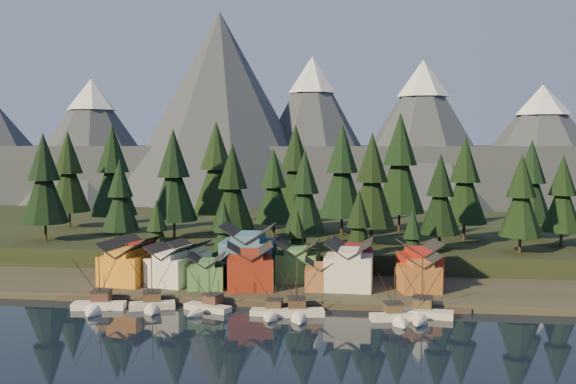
# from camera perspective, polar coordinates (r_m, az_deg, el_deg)

# --- Properties ---
(ground) EXTENTS (500.00, 500.00, 0.00)m
(ground) POSITION_cam_1_polar(r_m,az_deg,el_deg) (110.70, -4.14, -12.07)
(ground) COLOR black
(ground) RESTS_ON ground
(shore_strip) EXTENTS (400.00, 50.00, 1.50)m
(shore_strip) POSITION_cam_1_polar(r_m,az_deg,el_deg) (148.80, -1.14, -7.48)
(shore_strip) COLOR #333025
(shore_strip) RESTS_ON ground
(hillside) EXTENTS (420.00, 100.00, 6.00)m
(hillside) POSITION_cam_1_polar(r_m,az_deg,el_deg) (197.30, 0.93, -3.89)
(hillside) COLOR black
(hillside) RESTS_ON ground
(dock) EXTENTS (80.00, 4.00, 1.00)m
(dock) POSITION_cam_1_polar(r_m,az_deg,el_deg) (126.23, -2.67, -9.76)
(dock) COLOR #42392F
(dock) RESTS_ON ground
(mountain_ridge) EXTENTS (560.00, 190.00, 90.00)m
(mountain_ridge) POSITION_cam_1_polar(r_m,az_deg,el_deg) (318.77, 2.54, 3.41)
(mountain_ridge) COLOR #404753
(mountain_ridge) RESTS_ON ground
(boat_0) EXTENTS (10.42, 11.11, 11.93)m
(boat_0) POSITION_cam_1_polar(r_m,az_deg,el_deg) (126.79, -16.61, -9.05)
(boat_0) COLOR white
(boat_0) RESTS_ON ground
(boat_1) EXTENTS (9.27, 9.89, 11.55)m
(boat_1) POSITION_cam_1_polar(r_m,az_deg,el_deg) (124.60, -12.00, -9.17)
(boat_1) COLOR beige
(boat_1) RESTS_ON ground
(boat_2) EXTENTS (9.73, 10.15, 10.57)m
(boat_2) POSITION_cam_1_polar(r_m,az_deg,el_deg) (121.68, -7.44, -9.61)
(boat_2) COLOR beige
(boat_2) RESTS_ON ground
(boat_3) EXTENTS (8.48, 9.22, 9.87)m
(boat_3) POSITION_cam_1_polar(r_m,az_deg,el_deg) (117.61, -1.41, -10.12)
(boat_3) COLOR beige
(boat_3) RESTS_ON ground
(boat_4) EXTENTS (10.36, 10.97, 11.18)m
(boat_4) POSITION_cam_1_polar(r_m,az_deg,el_deg) (116.99, 0.88, -10.10)
(boat_4) COLOR silver
(boat_4) RESTS_ON ground
(boat_5) EXTENTS (9.44, 9.92, 10.60)m
(boat_5) POSITION_cam_1_polar(r_m,az_deg,el_deg) (115.91, 9.64, -10.33)
(boat_5) COLOR white
(boat_5) RESTS_ON ground
(boat_6) EXTENTS (11.96, 12.69, 12.00)m
(boat_6) POSITION_cam_1_polar(r_m,az_deg,el_deg) (118.66, 11.72, -9.95)
(boat_6) COLOR beige
(boat_6) RESTS_ON ground
(house_front_0) EXTENTS (10.13, 9.71, 9.03)m
(house_front_0) POSITION_cam_1_polar(r_m,az_deg,el_deg) (140.33, -14.32, -6.06)
(house_front_0) COLOR orange
(house_front_0) RESTS_ON shore_strip
(house_front_1) EXTENTS (9.84, 9.59, 8.48)m
(house_front_1) POSITION_cam_1_polar(r_m,az_deg,el_deg) (137.55, -10.46, -6.33)
(house_front_1) COLOR silver
(house_front_1) RESTS_ON shore_strip
(house_front_2) EXTENTS (8.07, 8.12, 7.05)m
(house_front_2) POSITION_cam_1_polar(r_m,az_deg,el_deg) (133.81, -7.23, -6.92)
(house_front_2) COLOR #437C47
(house_front_2) RESTS_ON shore_strip
(house_front_3) EXTENTS (10.81, 10.48, 9.36)m
(house_front_3) POSITION_cam_1_polar(r_m,az_deg,el_deg) (132.16, -3.42, -6.49)
(house_front_3) COLOR maroon
(house_front_3) RESTS_ON shore_strip
(house_front_4) EXTENTS (6.63, 7.09, 6.33)m
(house_front_4) POSITION_cam_1_polar(r_m,az_deg,el_deg) (131.84, 2.87, -7.22)
(house_front_4) COLOR #9D6137
(house_front_4) RESTS_ON shore_strip
(house_front_5) EXTENTS (9.84, 9.03, 9.90)m
(house_front_5) POSITION_cam_1_polar(r_m,az_deg,el_deg) (131.90, 5.42, -6.40)
(house_front_5) COLOR silver
(house_front_5) RESTS_ON shore_strip
(house_front_6) EXTENTS (9.09, 8.76, 7.75)m
(house_front_6) POSITION_cam_1_polar(r_m,az_deg,el_deg) (132.30, 11.56, -6.94)
(house_front_6) COLOR #AA612B
(house_front_6) RESTS_ON shore_strip
(house_back_0) EXTENTS (9.73, 9.48, 8.89)m
(house_back_0) POSITION_cam_1_polar(r_m,az_deg,el_deg) (149.19, -13.07, -5.45)
(house_back_0) COLOR maroon
(house_back_0) RESTS_ON shore_strip
(house_back_1) EXTENTS (9.00, 9.07, 8.33)m
(house_back_1) POSITION_cam_1_polar(r_m,az_deg,el_deg) (143.54, -8.73, -5.89)
(house_back_1) COLOR silver
(house_back_1) RESTS_ON shore_strip
(house_back_2) EXTENTS (11.53, 10.61, 12.09)m
(house_back_2) POSITION_cam_1_polar(r_m,az_deg,el_deg) (141.22, -3.53, -5.20)
(house_back_2) COLOR #3D6A90
(house_back_2) RESTS_ON shore_strip
(house_back_3) EXTENTS (9.12, 8.21, 8.85)m
(house_back_3) POSITION_cam_1_polar(r_m,az_deg,el_deg) (138.92, 0.87, -6.07)
(house_back_3) COLOR #437D44
(house_back_3) RESTS_ON shore_strip
(house_back_4) EXTENTS (8.82, 8.48, 9.45)m
(house_back_4) POSITION_cam_1_polar(r_m,az_deg,el_deg) (139.07, 5.76, -5.95)
(house_back_4) COLOR maroon
(house_back_4) RESTS_ON shore_strip
(house_back_5) EXTENTS (9.64, 9.72, 9.28)m
(house_back_5) POSITION_cam_1_polar(r_m,az_deg,el_deg) (137.65, 11.61, -6.16)
(house_back_5) COLOR #A52119
(house_back_5) RESTS_ON shore_strip
(tree_hill_0) EXTENTS (12.05, 12.05, 28.07)m
(tree_hill_0) POSITION_cam_1_polar(r_m,az_deg,el_deg) (176.98, -20.85, 0.85)
(tree_hill_0) COLOR #332319
(tree_hill_0) RESTS_ON hillside
(tree_hill_1) EXTENTS (13.13, 13.13, 30.59)m
(tree_hill_1) POSITION_cam_1_polar(r_m,az_deg,el_deg) (186.31, -15.30, 1.57)
(tree_hill_1) COLOR #332319
(tree_hill_1) RESTS_ON hillside
(tree_hill_2) EXTENTS (9.22, 9.22, 21.49)m
(tree_hill_2) POSITION_cam_1_polar(r_m,az_deg,el_deg) (164.38, -14.68, -0.51)
(tree_hill_2) COLOR #332319
(tree_hill_2) RESTS_ON hillside
(tree_hill_3) EXTENTS (12.53, 12.53, 29.18)m
(tree_hill_3) POSITION_cam_1_polar(r_m,az_deg,el_deg) (172.06, -10.13, 1.18)
(tree_hill_3) COLOR #332319
(tree_hill_3) RESTS_ON hillside
(tree_hill_4) EXTENTS (13.60, 13.60, 31.68)m
(tree_hill_4) POSITION_cam_1_polar(r_m,az_deg,el_deg) (184.35, -6.38, 1.85)
(tree_hill_4) COLOR #332319
(tree_hill_4) RESTS_ON hillside
(tree_hill_5) EXTENTS (10.86, 10.86, 25.29)m
(tree_hill_5) POSITION_cam_1_polar(r_m,az_deg,el_deg) (158.00, -4.94, 0.18)
(tree_hill_5) COLOR #332319
(tree_hill_5) RESTS_ON hillside
(tree_hill_6) EXTENTS (10.33, 10.33, 24.06)m
(tree_hill_6) POSITION_cam_1_polar(r_m,az_deg,el_deg) (171.38, -1.28, 0.30)
(tree_hill_6) COLOR #332319
(tree_hill_6) RESTS_ON hillside
(tree_hill_7) EXTENTS (10.22, 10.22, 23.82)m
(tree_hill_7) POSITION_cam_1_polar(r_m,az_deg,el_deg) (153.36, 1.50, -0.23)
(tree_hill_7) COLOR #332319
(tree_hill_7) RESTS_ON hillside
(tree_hill_8) EXTENTS (13.22, 13.22, 30.79)m
(tree_hill_8) POSITION_cam_1_polar(r_m,az_deg,el_deg) (176.49, 4.84, 1.60)
(tree_hill_8) COLOR #332319
(tree_hill_8) RESTS_ON hillside
(tree_hill_9) EXTENTS (12.05, 12.05, 28.08)m
(tree_hill_9) POSITION_cam_1_polar(r_m,az_deg,el_deg) (159.47, 7.47, 0.75)
(tree_hill_9) COLOR #332319
(tree_hill_9) RESTS_ON hillside
(tree_hill_10) EXTENTS (14.61, 14.61, 34.03)m
(tree_hill_10) POSITION_cam_1_polar(r_m,az_deg,el_deg) (184.52, 9.91, 2.22)
(tree_hill_10) COLOR #332319
(tree_hill_10) RESTS_ON hillside
(tree_hill_11) EXTENTS (9.82, 9.82, 22.87)m
(tree_hill_11) POSITION_cam_1_polar(r_m,az_deg,el_deg) (155.65, 13.38, -0.47)
(tree_hill_11) COLOR #332319
(tree_hill_11) RESTS_ON hillside
(tree_hill_12) EXTENTS (11.64, 11.64, 27.11)m
(tree_hill_12) POSITION_cam_1_polar(r_m,az_deg,el_deg) (172.35, 15.45, 0.72)
(tree_hill_12) COLOR #332319
(tree_hill_12) RESTS_ON hillside
(tree_hill_13) EXTENTS (9.86, 9.86, 22.97)m
(tree_hill_13) POSITION_cam_1_polar(r_m,az_deg,el_deg) (156.72, 20.01, -0.56)
(tree_hill_13) COLOR #332319
(tree_hill_13) RESTS_ON hillside
(tree_hill_14) EXTENTS (11.29, 11.29, 26.29)m
(tree_hill_14) POSITION_cam_1_polar(r_m,az_deg,el_deg) (181.73, 20.79, 0.63)
(tree_hill_14) COLOR #332319
(tree_hill_14) RESTS_ON hillside
(tree_hill_15) EXTENTS (13.24, 13.24, 30.84)m
(tree_hill_15) POSITION_cam_1_polar(r_m,az_deg,el_deg) (187.50, 0.67, 1.78)
(tree_hill_15) COLOR #332319
(tree_hill_15) RESTS_ON hillside
(tree_hill_16) EXTENTS (12.45, 12.45, 29.01)m
(tree_hill_16) POSITION_cam_1_polar(r_m,az_deg,el_deg) (202.82, -18.93, 1.46)
(tree_hill_16) COLOR #332319
(tree_hill_16) RESTS_ON hillside
(tree_hill_17) EXTENTS (9.70, 9.70, 22.60)m
(tree_hill_17) POSITION_cam_1_polar(r_m,az_deg,el_deg) (169.41, 23.21, -0.37)
(tree_hill_17) COLOR #332319
(tree_hill_17) RESTS_ON hillside
(tree_shore_0) EXTENTS (7.16, 7.16, 16.68)m
(tree_shore_0) POSITION_cam_1_polar(r_m,az_deg,el_deg) (153.56, -11.56, -3.47)
(tree_shore_0) COLOR #332319
(tree_shore_0) RESTS_ON shore_strip
(tree_shore_1) EXTENTS (7.10, 7.10, 16.53)m
(tree_shore_1) POSITION_cam_1_polar(r_m,az_deg,el_deg) (149.27, -5.72, -3.66)
(tree_shore_1) COLOR #332319
(tree_shore_1) RESTS_ON shore_strip
(tree_shore_2) EXTENTS (6.41, 6.41, 14.92)m
(tree_shore_2) POSITION_cam_1_polar(r_m,az_deg,el_deg) (146.62, 0.80, -4.13)
(tree_shore_2) COLOR #332319
(tree_shore_2) RESTS_ON shore_strip
(tree_shore_3) EXTENTS (8.39, 8.39, 19.55)m
(tree_shore_3) POSITION_cam_1_polar(r_m,az_deg,el_deg) (145.43, 6.30, -3.22)
(tree_shore_3) COLOR #332319
(tree_shore_3) RESTS_ON shore_strip
(tree_shore_4) EXTENTS (6.56, 6.56, 15.28)m
(tree_shore_4) POSITION_cam_1_polar(r_m,az_deg,el_deg) (146.11, 11.02, -4.16)
(tree_shore_4) COLOR #332319
(tree_shore_4) RESTS_ON shore_strip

